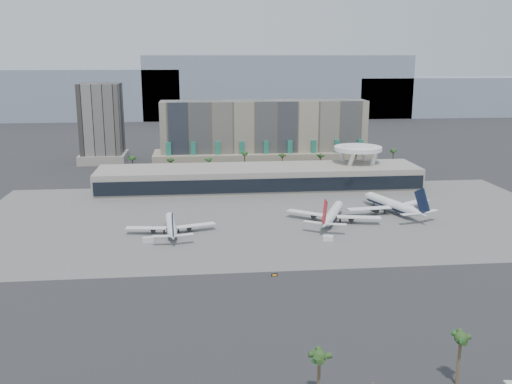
{
  "coord_description": "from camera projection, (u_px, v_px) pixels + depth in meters",
  "views": [
    {
      "loc": [
        -32.46,
        -185.1,
        69.39
      ],
      "look_at": [
        -9.05,
        40.0,
        15.21
      ],
      "focal_mm": 40.0,
      "sensor_mm": 36.0,
      "label": 1
    }
  ],
  "objects": [
    {
      "name": "service_vehicle_a",
      "position": [
        148.0,
        240.0,
        217.53
      ],
      "size": [
        4.35,
        2.56,
        2.01
      ],
      "primitive_type": "cube",
      "rotation": [
        0.0,
        0.0,
        0.14
      ],
      "color": "silver",
      "rests_on": "ground"
    },
    {
      "name": "airliner_right",
      "position": [
        392.0,
        204.0,
        257.35
      ],
      "size": [
        42.62,
        44.07,
        15.81
      ],
      "rotation": [
        0.0,
        0.0,
        0.33
      ],
      "color": "white",
      "rests_on": "ground"
    },
    {
      "name": "palm_row",
      "position": [
        265.0,
        158.0,
        336.99
      ],
      "size": [
        157.8,
        2.8,
        13.1
      ],
      "color": "brown",
      "rests_on": "ground"
    },
    {
      "name": "ground",
      "position": [
        294.0,
        260.0,
        198.47
      ],
      "size": [
        900.0,
        900.0,
        0.0
      ],
      "primitive_type": "plane",
      "color": "#232326",
      "rests_on": "ground"
    },
    {
      "name": "near_palm_a",
      "position": [
        319.0,
        363.0,
        115.99
      ],
      "size": [
        6.0,
        6.0,
        11.31
      ],
      "color": "brown",
      "rests_on": "ground"
    },
    {
      "name": "mountain_ridge",
      "position": [
        249.0,
        91.0,
        648.94
      ],
      "size": [
        680.0,
        60.0,
        70.0
      ],
      "color": "gray",
      "rests_on": "ground"
    },
    {
      "name": "airliner_centre",
      "position": [
        332.0,
        214.0,
        242.99
      ],
      "size": [
        38.41,
        39.56,
        14.57
      ],
      "rotation": [
        0.0,
        0.0,
        -0.41
      ],
      "color": "white",
      "rests_on": "ground"
    },
    {
      "name": "service_vehicle_b",
      "position": [
        328.0,
        238.0,
        219.39
      ],
      "size": [
        4.25,
        2.99,
        1.99
      ],
      "primitive_type": "cube",
      "rotation": [
        0.0,
        0.0,
        -0.22
      ],
      "color": "silver",
      "rests_on": "ground"
    },
    {
      "name": "office_tower",
      "position": [
        102.0,
        128.0,
        377.03
      ],
      "size": [
        30.0,
        30.0,
        52.0
      ],
      "color": "black",
      "rests_on": "ground"
    },
    {
      "name": "taxiway_sign",
      "position": [
        274.0,
        275.0,
        184.04
      ],
      "size": [
        2.07,
        0.83,
        0.94
      ],
      "rotation": [
        0.0,
        0.0,
        0.27
      ],
      "color": "black",
      "rests_on": "ground"
    },
    {
      "name": "saucer_structure",
      "position": [
        358.0,
        151.0,
        311.91
      ],
      "size": [
        26.0,
        26.0,
        21.89
      ],
      "color": "white",
      "rests_on": "ground"
    },
    {
      "name": "apron_pad",
      "position": [
        273.0,
        217.0,
        251.67
      ],
      "size": [
        260.0,
        130.0,
        0.06
      ],
      "primitive_type": "cube",
      "color": "#5B5B59",
      "rests_on": "ground"
    },
    {
      "name": "terminal",
      "position": [
        259.0,
        177.0,
        303.2
      ],
      "size": [
        170.0,
        32.5,
        14.5
      ],
      "color": "#A49C90",
      "rests_on": "ground"
    },
    {
      "name": "airliner_left",
      "position": [
        171.0,
        226.0,
        227.75
      ],
      "size": [
        36.03,
        37.22,
        12.85
      ],
      "rotation": [
        0.0,
        0.0,
        0.09
      ],
      "color": "white",
      "rests_on": "ground"
    },
    {
      "name": "hotel",
      "position": [
        264.0,
        140.0,
        364.27
      ],
      "size": [
        140.0,
        30.0,
        42.0
      ],
      "color": "gray",
      "rests_on": "ground"
    },
    {
      "name": "near_palm_b",
      "position": [
        460.0,
        344.0,
        121.14
      ],
      "size": [
        6.0,
        6.0,
        12.53
      ],
      "color": "brown",
      "rests_on": "ground"
    }
  ]
}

